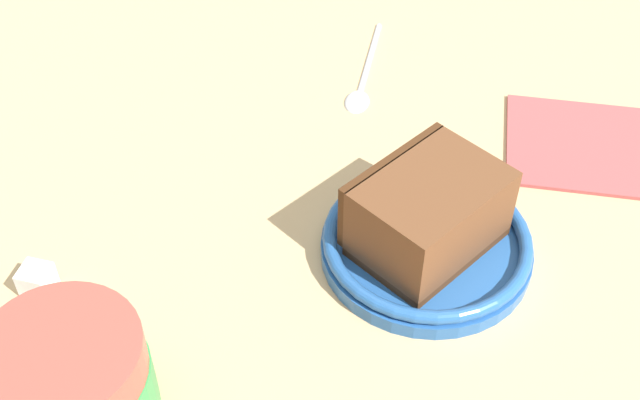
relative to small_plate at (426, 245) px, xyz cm
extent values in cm
cube|color=tan|center=(3.35, 4.95, -2.11)|extent=(111.28, 111.28, 2.24)
cylinder|color=#26599E|center=(0.00, 0.00, -0.45)|extent=(13.94, 13.94, 1.07)
torus|color=#26599E|center=(0.00, 0.00, 0.54)|extent=(13.73, 13.73, 0.91)
cube|color=#472814|center=(0.00, 0.00, 0.39)|extent=(8.23, 10.40, 0.60)
cube|color=brown|center=(0.00, 0.00, 3.13)|extent=(8.23, 10.40, 4.87)
cube|color=#472814|center=(3.45, -0.73, 3.13)|extent=(2.51, 9.18, 4.87)
cylinder|color=#BF4C3F|center=(8.59, 22.25, 3.40)|extent=(8.17, 8.17, 8.76)
cylinder|color=green|center=(8.59, 22.25, 3.78)|extent=(8.34, 8.34, 3.74)
cylinder|color=black|center=(8.59, 22.25, 6.13)|extent=(7.19, 7.19, 0.40)
ellipsoid|color=silver|center=(12.52, -11.43, -0.58)|extent=(2.98, 3.53, 0.80)
cylinder|color=silver|center=(14.95, -17.44, -0.73)|extent=(4.20, 9.43, 0.50)
cube|color=#B24C4C|center=(-5.12, -16.52, -0.68)|extent=(15.60, 14.68, 0.60)
cube|color=white|center=(19.06, 16.37, -0.05)|extent=(2.38, 2.38, 1.87)
camera|label=1|loc=(-14.64, 34.40, 40.21)|focal=46.43mm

